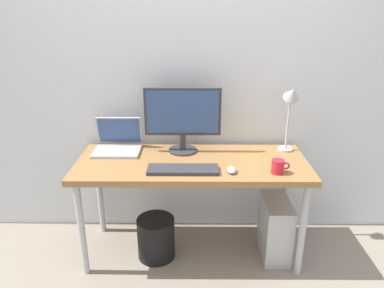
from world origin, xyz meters
The scene contains 11 objects.
ground_plane centered at (0.00, 0.00, 0.00)m, with size 6.00×6.00×0.00m, color gray.
back_wall centered at (0.00, 0.36, 1.30)m, with size 4.40×0.04×2.60m, color silver.
desk centered at (0.00, 0.00, 0.65)m, with size 1.53×0.60×0.71m.
monitor centered at (-0.06, 0.17, 0.97)m, with size 0.52×0.20×0.45m.
laptop centered at (-0.52, 0.19, 0.77)m, with size 0.32×0.27×0.23m.
desk_lamp centered at (0.66, 0.17, 1.05)m, with size 0.11×0.16×0.48m.
keyboard centered at (-0.05, -0.16, 0.72)m, with size 0.44×0.14×0.02m, color #333338.
mouse centered at (0.25, -0.18, 0.73)m, with size 0.06×0.09×0.03m, color #B2B2B7.
coffee_mug centered at (0.53, -0.18, 0.75)m, with size 0.11×0.08×0.09m.
computer_tower centered at (0.58, -0.03, 0.21)m, with size 0.18×0.36×0.42m, color #B2B2B7.
wastebasket centered at (-0.25, -0.07, 0.15)m, with size 0.26×0.26×0.30m, color black.
Camera 1 is at (0.01, -2.21, 1.68)m, focal length 34.14 mm.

